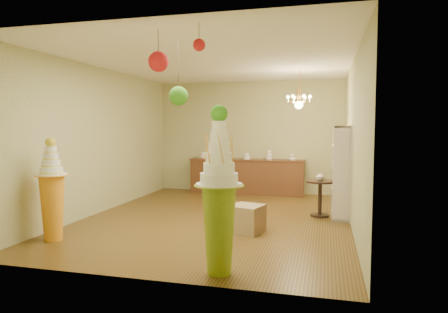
% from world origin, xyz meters
% --- Properties ---
extents(floor, '(6.50, 6.50, 0.00)m').
position_xyz_m(floor, '(0.00, 0.00, 0.00)').
color(floor, '#513916').
rests_on(floor, ground).
extents(ceiling, '(6.50, 6.50, 0.00)m').
position_xyz_m(ceiling, '(0.00, 0.00, 3.00)').
color(ceiling, white).
rests_on(ceiling, ground).
extents(wall_back, '(5.00, 0.04, 3.00)m').
position_xyz_m(wall_back, '(0.00, 3.25, 1.50)').
color(wall_back, tan).
rests_on(wall_back, ground).
extents(wall_front, '(5.00, 0.04, 3.00)m').
position_xyz_m(wall_front, '(0.00, -3.25, 1.50)').
color(wall_front, tan).
rests_on(wall_front, ground).
extents(wall_left, '(0.04, 6.50, 3.00)m').
position_xyz_m(wall_left, '(-2.50, 0.00, 1.50)').
color(wall_left, tan).
rests_on(wall_left, ground).
extents(wall_right, '(0.04, 6.50, 3.00)m').
position_xyz_m(wall_right, '(2.50, 0.00, 1.50)').
color(wall_right, tan).
rests_on(wall_right, ground).
extents(pedestal_green, '(0.67, 0.67, 2.05)m').
position_xyz_m(pedestal_green, '(0.81, -2.85, 0.81)').
color(pedestal_green, '#8BAA25').
rests_on(pedestal_green, floor).
extents(pedestal_orange, '(0.54, 0.54, 1.62)m').
position_xyz_m(pedestal_orange, '(-2.10, -2.11, 0.66)').
color(pedestal_orange, orange).
rests_on(pedestal_orange, floor).
extents(burlap_riser, '(0.62, 0.62, 0.46)m').
position_xyz_m(burlap_riser, '(0.76, -0.89, 0.23)').
color(burlap_riser, '#977C52').
rests_on(burlap_riser, floor).
extents(sideboard, '(3.04, 0.54, 1.16)m').
position_xyz_m(sideboard, '(0.00, 2.97, 0.48)').
color(sideboard, '#55301A').
rests_on(sideboard, floor).
extents(shelving_unit, '(0.33, 1.20, 1.80)m').
position_xyz_m(shelving_unit, '(2.34, 0.80, 0.90)').
color(shelving_unit, beige).
rests_on(shelving_unit, floor).
extents(round_table, '(0.74, 0.74, 0.72)m').
position_xyz_m(round_table, '(1.94, 0.66, 0.46)').
color(round_table, black).
rests_on(round_table, floor).
extents(vase, '(0.17, 0.17, 0.17)m').
position_xyz_m(vase, '(1.94, 0.66, 0.80)').
color(vase, beige).
rests_on(vase, round_table).
extents(pom_red_left, '(0.26, 0.26, 0.53)m').
position_xyz_m(pom_red_left, '(-0.01, -2.73, 2.60)').
color(pom_red_left, '#403B2E').
rests_on(pom_red_left, ceiling).
extents(pom_green_mid, '(0.26, 0.26, 0.93)m').
position_xyz_m(pom_green_mid, '(0.09, -2.30, 2.20)').
color(pom_green_mid, '#403B2E').
rests_on(pom_green_mid, ceiling).
extents(pom_red_right, '(0.15, 0.15, 0.33)m').
position_xyz_m(pom_red_right, '(0.57, -2.88, 2.74)').
color(pom_red_right, '#403B2E').
rests_on(pom_red_right, ceiling).
extents(chandelier, '(0.55, 0.55, 0.85)m').
position_xyz_m(chandelier, '(1.46, 1.26, 2.30)').
color(chandelier, '#DC9F4D').
rests_on(chandelier, ceiling).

